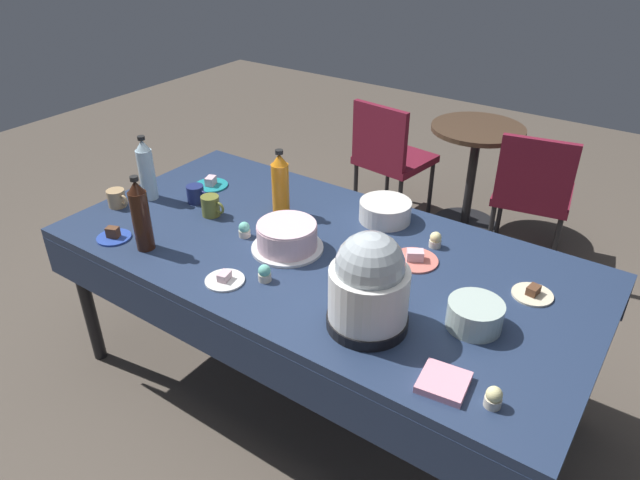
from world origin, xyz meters
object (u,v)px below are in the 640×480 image
(coffee_mug_navy, at_px, (196,194))
(maroon_chair_right, at_px, (533,189))
(dessert_plate_cobalt, at_px, (114,236))
(coffee_mug_olive, at_px, (211,206))
(cupcake_rose, at_px, (265,273))
(soda_bottle_water, at_px, (146,170))
(dessert_plate_white, at_px, (225,279))
(cupcake_berry, at_px, (244,230))
(soda_bottle_orange_juice, at_px, (280,184))
(maroon_chair_left, at_px, (389,153))
(slow_cooker, at_px, (369,285))
(coffee_mug_black, at_px, (359,247))
(dessert_plate_coral, at_px, (415,259))
(dessert_plate_cream, at_px, (533,293))
(ceramic_snack_bowl, at_px, (385,211))
(frosted_layer_cake, at_px, (287,237))
(soda_bottle_cola, at_px, (141,216))
(dessert_plate_teal, at_px, (211,184))
(potluck_table, at_px, (320,263))
(cupcake_mint, at_px, (494,397))
(cupcake_cocoa, at_px, (435,240))
(coffee_mug_tan, at_px, (117,198))
(round_cafe_table, at_px, (474,159))
(glass_salad_bowl, at_px, (475,315))

(coffee_mug_navy, height_order, maroon_chair_right, maroon_chair_right)
(dessert_plate_cobalt, height_order, coffee_mug_olive, coffee_mug_olive)
(cupcake_rose, xyz_separation_m, soda_bottle_water, (-0.89, 0.22, 0.11))
(dessert_plate_white, relative_size, cupcake_rose, 2.23)
(maroon_chair_right, bearing_deg, cupcake_berry, -113.35)
(dessert_plate_cobalt, xyz_separation_m, soda_bottle_orange_juice, (0.44, 0.59, 0.13))
(maroon_chair_left, relative_size, maroon_chair_right, 1.00)
(slow_cooker, xyz_separation_m, maroon_chair_left, (-0.96, 1.93, -0.42))
(dessert_plate_white, bearing_deg, coffee_mug_black, 53.88)
(dessert_plate_coral, bearing_deg, coffee_mug_navy, -173.29)
(dessert_plate_cream, relative_size, soda_bottle_water, 0.47)
(ceramic_snack_bowl, bearing_deg, frosted_layer_cake, -114.90)
(dessert_plate_white, xyz_separation_m, soda_bottle_cola, (-0.43, -0.01, 0.14))
(slow_cooker, relative_size, dessert_plate_white, 2.35)
(ceramic_snack_bowl, height_order, dessert_plate_teal, ceramic_snack_bowl)
(dessert_plate_coral, bearing_deg, dessert_plate_cream, 4.77)
(slow_cooker, bearing_deg, maroon_chair_left, 116.52)
(potluck_table, distance_m, cupcake_mint, 0.97)
(maroon_chair_left, height_order, maroon_chair_right, same)
(dessert_plate_cobalt, relative_size, coffee_mug_black, 1.32)
(dessert_plate_cream, xyz_separation_m, cupcake_berry, (-1.14, -0.28, 0.02))
(cupcake_cocoa, distance_m, maroon_chair_right, 1.36)
(cupcake_rose, height_order, maroon_chair_left, maroon_chair_left)
(slow_cooker, xyz_separation_m, maroon_chair_right, (0.01, 1.93, -0.42))
(soda_bottle_water, height_order, coffee_mug_tan, soda_bottle_water)
(soda_bottle_water, xyz_separation_m, round_cafe_table, (0.89, 1.92, -0.40))
(frosted_layer_cake, relative_size, slow_cooker, 0.84)
(glass_salad_bowl, height_order, round_cafe_table, glass_salad_bowl)
(coffee_mug_tan, bearing_deg, slow_cooker, -3.39)
(cupcake_rose, height_order, coffee_mug_olive, coffee_mug_olive)
(cupcake_mint, bearing_deg, potluck_table, 155.27)
(coffee_mug_olive, bearing_deg, coffee_mug_navy, 160.32)
(cupcake_mint, bearing_deg, maroon_chair_right, 102.93)
(dessert_plate_coral, xyz_separation_m, coffee_mug_tan, (-1.35, -0.37, 0.03))
(coffee_mug_black, bearing_deg, cupcake_mint, -32.34)
(soda_bottle_cola, xyz_separation_m, maroon_chair_right, (1.01, 2.02, -0.41))
(dessert_plate_teal, distance_m, maroon_chair_right, 1.90)
(soda_bottle_orange_juice, height_order, soda_bottle_water, soda_bottle_water)
(ceramic_snack_bowl, height_order, maroon_chair_right, maroon_chair_right)
(slow_cooker, bearing_deg, dessert_plate_white, -171.61)
(ceramic_snack_bowl, bearing_deg, cupcake_mint, -44.73)
(frosted_layer_cake, bearing_deg, cupcake_mint, -18.78)
(dessert_plate_cream, relative_size, cupcake_berry, 2.19)
(frosted_layer_cake, relative_size, coffee_mug_olive, 2.40)
(frosted_layer_cake, xyz_separation_m, soda_bottle_water, (-0.82, -0.00, 0.09))
(cupcake_rose, xyz_separation_m, maroon_chair_right, (0.46, 1.92, -0.29))
(potluck_table, distance_m, coffee_mug_tan, 1.02)
(soda_bottle_cola, bearing_deg, maroon_chair_right, 63.40)
(ceramic_snack_bowl, height_order, cupcake_mint, ceramic_snack_bowl)
(coffee_mug_olive, bearing_deg, cupcake_mint, -14.41)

